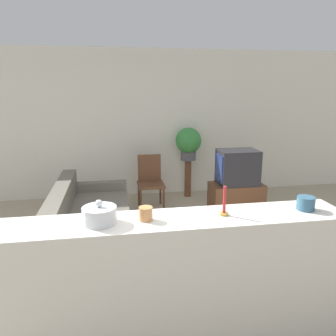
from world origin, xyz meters
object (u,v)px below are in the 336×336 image
object	(u,v)px
television	(237,167)
wooden_chair	(150,179)
potted_plant	(188,142)
decorative_bowl	(100,215)
couch	(90,221)

from	to	relation	value
television	wooden_chair	bearing A→B (deg)	151.47
wooden_chair	potted_plant	bearing A→B (deg)	30.38
potted_plant	decorative_bowl	size ratio (longest dim) A/B	2.43
television	decorative_bowl	bearing A→B (deg)	-129.51
wooden_chair	potted_plant	size ratio (longest dim) A/B	1.50
potted_plant	wooden_chair	bearing A→B (deg)	-149.62
wooden_chair	decorative_bowl	xyz separation A→B (m)	(-0.71, -3.10, 0.62)
couch	potted_plant	world-z (taller)	potted_plant
television	decorative_bowl	world-z (taller)	decorative_bowl
couch	television	distance (m)	2.33
television	potted_plant	xyz separation A→B (m)	(-0.51, 1.14, 0.22)
couch	television	size ratio (longest dim) A/B	3.26
couch	decorative_bowl	bearing A→B (deg)	-83.12
television	potted_plant	size ratio (longest dim) A/B	1.02
wooden_chair	potted_plant	xyz separation A→B (m)	(0.76, 0.45, 0.55)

